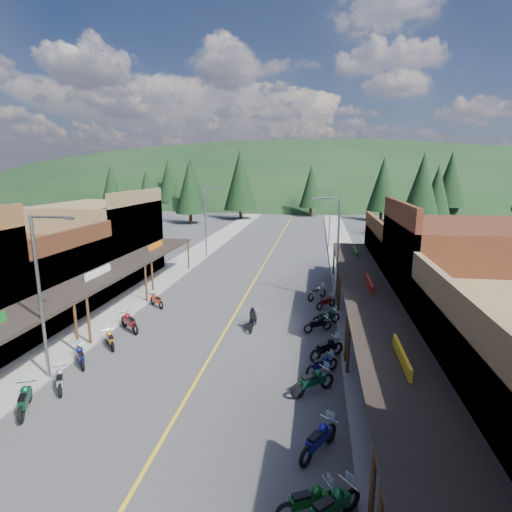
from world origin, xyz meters
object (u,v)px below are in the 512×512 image
at_px(pine_1, 192,182).
at_px(bike_west_7, 110,338).
at_px(streetlight_1, 207,219).
at_px(bike_west_6, 80,355).
at_px(pine_5, 451,179).
at_px(bike_east_10, 326,301).
at_px(bike_west_9, 157,300).
at_px(pine_9, 437,193).
at_px(pine_7, 168,181).
at_px(bike_east_5, 313,380).
at_px(pine_10, 190,187).
at_px(bike_west_8, 129,321).
at_px(bike_east_3, 309,499).
at_px(pine_2, 240,180).
at_px(bike_east_6, 322,363).
at_px(bike_east_7, 327,347).
at_px(bike_east_4, 319,438).
at_px(shop_west_2, 30,281).
at_px(pedestrian_east_b, 350,281).
at_px(streetlight_3, 329,214).
at_px(bike_west_4, 24,398).
at_px(bike_east_2, 330,505).
at_px(bike_east_9, 326,316).
at_px(streetlight_2, 336,245).
at_px(bike_east_8, 318,324).
at_px(streetlight_0, 42,291).
at_px(pine_4, 383,184).
at_px(shop_west_3, 102,242).
at_px(bike_east_11, 317,292).
at_px(pine_8, 147,195).
at_px(bike_west_5, 60,379).
at_px(rider_on_bike, 253,320).
at_px(shop_east_2, 460,284).
at_px(shop_east_3, 418,263).
at_px(pedestrian_east_a, 376,356).
at_px(pine_0, 111,186).
at_px(pine_11, 422,190).

height_order(pine_1, bike_west_7, pine_1).
relative_size(streetlight_1, bike_west_6, 4.10).
xyz_separation_m(pine_5, bike_east_10, (-27.67, -65.73, -7.46)).
bearing_deg(bike_west_9, pine_9, 4.27).
height_order(pine_7, bike_east_5, pine_7).
height_order(pine_10, bike_west_8, pine_10).
height_order(streetlight_1, pine_9, pine_9).
bearing_deg(bike_east_3, pine_2, 166.29).
height_order(bike_east_6, bike_east_7, bike_east_7).
relative_size(bike_west_9, bike_east_4, 0.84).
bearing_deg(shop_west_2, pedestrian_east_b, 21.81).
distance_m(streetlight_3, bike_east_10, 24.06).
bearing_deg(bike_east_7, bike_west_4, -103.48).
bearing_deg(bike_east_2, bike_east_9, 136.72).
height_order(streetlight_2, bike_east_8, streetlight_2).
distance_m(streetlight_0, pine_4, 70.61).
bearing_deg(bike_east_10, pine_9, 109.81).
height_order(shop_west_3, bike_west_7, shop_west_3).
distance_m(pine_5, bike_east_11, 70.17).
bearing_deg(bike_east_7, bike_west_8, -140.99).
bearing_deg(pine_8, bike_east_2, -61.68).
xyz_separation_m(pine_7, bike_west_5, (26.06, -82.79, -6.68)).
bearing_deg(rider_on_bike, shop_west_2, -178.58).
bearing_deg(shop_east_2, shop_east_3, 90.18).
xyz_separation_m(pine_9, bike_east_8, (-18.24, -43.18, -5.83)).
bearing_deg(pine_8, bike_east_7, -55.94).
relative_size(bike_west_9, pedestrian_east_a, 1.08).
bearing_deg(bike_west_6, bike_west_8, 44.80).
height_order(bike_west_8, bike_west_9, bike_west_8).
height_order(shop_west_3, pedestrian_east_a, shop_west_3).
bearing_deg(pine_10, pine_1, 106.70).
relative_size(streetlight_1, pine_10, 0.69).
distance_m(bike_west_6, bike_east_7, 12.90).
xyz_separation_m(streetlight_1, pine_0, (-33.05, 40.00, 2.02)).
xyz_separation_m(shop_west_3, bike_east_2, (19.92, -23.51, -2.86)).
relative_size(pine_4, rider_on_bike, 6.17).
height_order(pine_1, pedestrian_east_b, pine_1).
distance_m(pine_2, bike_west_6, 63.01).
bearing_deg(pine_5, pine_7, 176.53).
bearing_deg(pine_5, bike_east_2, -108.31).
bearing_deg(pine_5, bike_west_8, -119.06).
xyz_separation_m(pine_9, bike_east_4, (-18.19, -54.30, -5.73)).
relative_size(bike_west_9, bike_east_9, 0.93).
bearing_deg(shop_east_2, streetlight_1, 135.61).
height_order(pine_10, bike_east_6, pine_10).
height_order(pine_9, bike_east_2, pine_9).
xyz_separation_m(pine_0, bike_east_9, (46.28, -58.87, -5.90)).
height_order(streetlight_2, pine_5, pine_5).
height_order(pine_0, pine_2, pine_2).
distance_m(pine_11, bike_west_9, 42.77).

